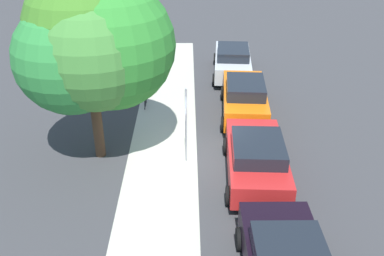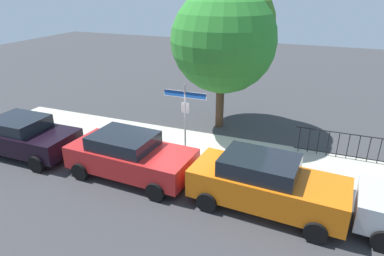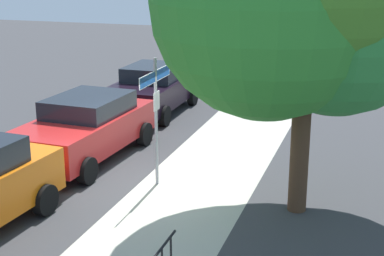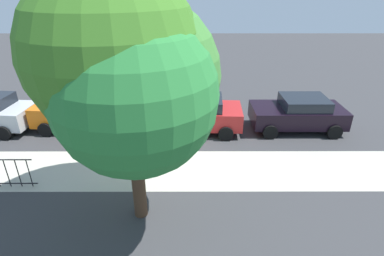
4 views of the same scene
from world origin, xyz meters
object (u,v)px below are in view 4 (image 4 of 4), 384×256
Objects in this scene: car_black at (298,113)px; car_red at (193,113)px; street_sign at (162,109)px; shade_tree at (127,72)px; car_orange at (87,111)px.

car_black is 4.80m from car_red.
street_sign is 0.43× the size of shade_tree.
car_black is at bearing -157.41° from street_sign.
street_sign reaches higher than car_red.
car_orange reaches higher than car_red.
shade_tree reaches higher than car_red.
street_sign is 2.90m from car_red.
car_orange is (9.60, -0.08, 0.07)m from car_black.
shade_tree is at bearing 81.09° from street_sign.
car_orange is at bearing 1.05° from car_red.
street_sign is at bearing 22.71° from car_black.
car_orange is (4.80, -0.15, 0.05)m from car_red.
shade_tree is (0.49, 3.10, 2.24)m from street_sign.
car_red reaches higher than car_black.
car_red is 4.80m from car_orange.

